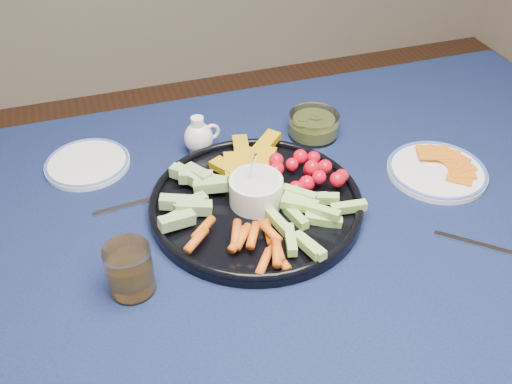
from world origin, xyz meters
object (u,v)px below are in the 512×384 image
object	(u,v)px
creamer_pitcher	(199,137)
dining_table	(273,276)
crudite_platter	(254,200)
pickle_bowl	(314,126)
cheese_plate	(437,170)
juice_tumbler	(130,272)
side_plate_extra	(87,163)

from	to	relation	value
creamer_pitcher	dining_table	bearing A→B (deg)	-79.20
crudite_platter	pickle_bowl	xyz separation A→B (m)	(0.20, 0.20, 0.00)
cheese_plate	juice_tumbler	world-z (taller)	juice_tumbler
dining_table	juice_tumbler	size ratio (longest dim) A/B	19.11
cheese_plate	juice_tumbler	distance (m)	0.64
dining_table	pickle_bowl	xyz separation A→B (m)	(0.19, 0.29, 0.11)
crudite_platter	side_plate_extra	bearing A→B (deg)	140.24
crudite_platter	pickle_bowl	size ratio (longest dim) A/B	3.61
crudite_platter	cheese_plate	distance (m)	0.38
dining_table	crudite_platter	distance (m)	0.14
cheese_plate	side_plate_extra	xyz separation A→B (m)	(-0.66, 0.25, -0.00)
creamer_pitcher	juice_tumbler	world-z (taller)	juice_tumbler
pickle_bowl	juice_tumbler	distance (m)	0.55
crudite_platter	side_plate_extra	size ratio (longest dim) A/B	2.31
dining_table	juice_tumbler	distance (m)	0.28
crudite_platter	juice_tumbler	world-z (taller)	crudite_platter
crudite_platter	creamer_pitcher	bearing A→B (deg)	103.74
crudite_platter	pickle_bowl	distance (m)	0.28
crudite_platter	juice_tumbler	distance (m)	0.27
pickle_bowl	side_plate_extra	xyz separation A→B (m)	(-0.48, 0.04, -0.02)
dining_table	side_plate_extra	world-z (taller)	side_plate_extra
dining_table	side_plate_extra	size ratio (longest dim) A/B	9.74
dining_table	creamer_pitcher	xyz separation A→B (m)	(-0.06, 0.31, 0.12)
dining_table	pickle_bowl	world-z (taller)	pickle_bowl
crudite_platter	side_plate_extra	distance (m)	0.37
juice_tumbler	side_plate_extra	world-z (taller)	juice_tumbler
side_plate_extra	crudite_platter	bearing A→B (deg)	-39.76
creamer_pitcher	pickle_bowl	size ratio (longest dim) A/B	0.77
dining_table	cheese_plate	distance (m)	0.40
dining_table	pickle_bowl	distance (m)	0.37
side_plate_extra	cheese_plate	bearing A→B (deg)	-20.25
pickle_bowl	cheese_plate	distance (m)	0.28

